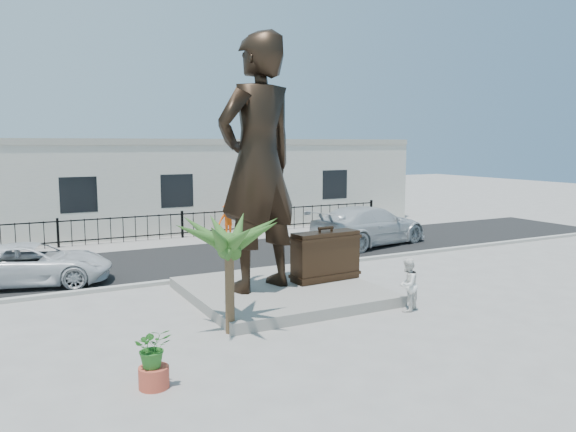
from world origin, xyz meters
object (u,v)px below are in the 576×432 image
statue (258,163)px  suitcase (325,256)px  tourist (408,285)px  car_white (33,264)px

statue → suitcase: statue is taller
suitcase → statue: bearing=175.7°
suitcase → tourist: 3.06m
tourist → car_white: size_ratio=0.30×
tourist → car_white: 11.64m
statue → suitcase: 3.65m
statue → suitcase: size_ratio=3.40×
tourist → car_white: (-8.71, 7.73, -0.04)m
suitcase → car_white: bearing=145.0°
statue → tourist: statue is taller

